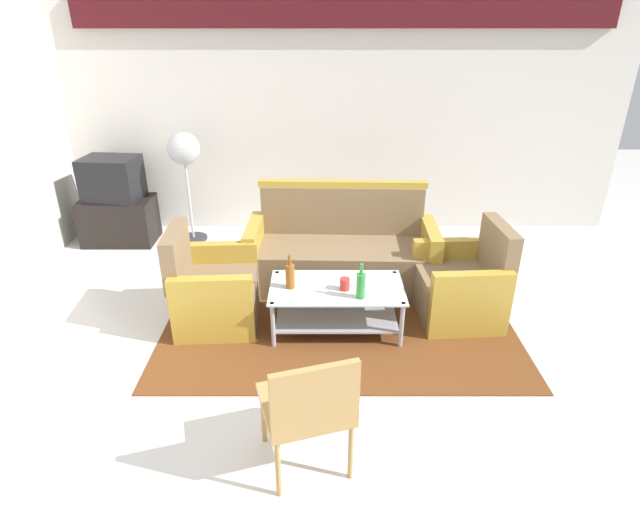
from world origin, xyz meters
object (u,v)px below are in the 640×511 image
armchair_left (212,291)px  armchair_right (461,286)px  cup (344,284)px  television (111,179)px  bottle_green (360,285)px  tv_stand (118,220)px  coffee_table (336,301)px  wicker_chair (308,405)px  pedestal_fan (183,155)px  bottle_brown (289,275)px  couch (341,253)px

armchair_left → armchair_right: 2.15m
cup → television: 3.19m
bottle_green → tv_stand: size_ratio=0.37×
coffee_table → wicker_chair: (-0.20, -1.49, 0.22)m
armchair_right → tv_stand: bearing=61.9°
pedestal_fan → tv_stand: bearing=-176.5°
armchair_left → coffee_table: size_ratio=0.77×
bottle_green → bottle_brown: size_ratio=1.00×
coffee_table → television: (-2.47, 1.87, 0.49)m
couch → wicker_chair: bearing=85.4°
armchair_right → wicker_chair: (-1.30, -1.72, 0.21)m
armchair_left → television: bearing=-143.7°
television → wicker_chair: (2.27, -3.36, -0.27)m
pedestal_fan → wicker_chair: (1.44, -3.41, -0.52)m
tv_stand → armchair_right: bearing=-24.6°
bottle_green → cup: 0.19m
television → couch: bearing=164.1°
armchair_right → bottle_green: (-0.92, -0.40, 0.23)m
coffee_table → cup: (0.06, -0.04, 0.19)m
bottle_brown → cup: size_ratio=2.95×
armchair_right → cup: 1.08m
armchair_right → bottle_brown: 1.52m
armchair_right → bottle_green: bearing=110.2°
bottle_green → tv_stand: (-2.65, 2.04, -0.26)m
bottle_brown → television: 2.82m
bottle_brown → pedestal_fan: pedestal_fan is taller
armchair_right → wicker_chair: armchair_right is taller
tv_stand → television: bearing=84.1°
armchair_left → pedestal_fan: bearing=-164.7°
couch → coffee_table: 0.85m
couch → armchair_left: 1.33m
cup → television: (-2.53, 1.91, 0.30)m
armchair_right → television: bearing=61.9°
armchair_right → wicker_chair: size_ratio=1.01×
armchair_right → coffee_table: size_ratio=0.77×
coffee_table → bottle_green: size_ratio=3.72×
bottle_brown → television: size_ratio=0.46×
tv_stand → pedestal_fan: 1.12m
bottle_brown → pedestal_fan: 2.35m
armchair_left → tv_stand: size_ratio=1.06×
cup → tv_stand: (-2.53, 1.91, -0.20)m
armchair_right → bottle_brown: armchair_right is taller
tv_stand → television: television is taller
armchair_right → television: television is taller
bottle_brown → couch: bearing=62.1°
couch → coffee_table: couch is taller
tv_stand → wicker_chair: (2.27, -3.36, 0.23)m
coffee_table → pedestal_fan: pedestal_fan is taller
armchair_left → armchair_right: size_ratio=1.00×
armchair_left → cup: 1.14m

